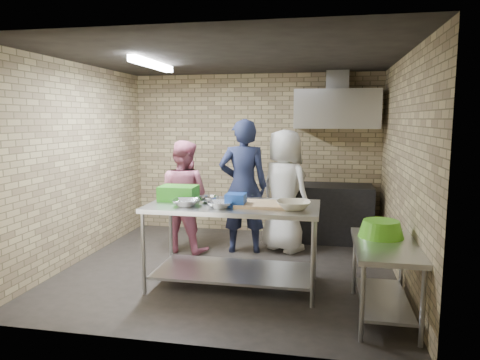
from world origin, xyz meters
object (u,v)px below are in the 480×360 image
green_basin (381,229)px  woman_white (284,191)px  green_crate (178,193)px  man_navy (243,186)px  side_counter (384,280)px  prep_table (233,245)px  bottle_red (339,114)px  bottle_green (365,115)px  blue_tub (236,200)px  stove (334,213)px  woman_pink (183,196)px

green_basin → woman_white: size_ratio=0.26×
green_crate → man_navy: bearing=65.7°
side_counter → man_navy: (-1.77, 1.89, 0.60)m
prep_table → bottle_red: bottle_red is taller
man_navy → bottle_green: bearing=-159.7°
prep_table → man_navy: 1.45m
prep_table → blue_tub: (0.05, -0.10, 0.56)m
stove → bottle_green: bearing=28.1°
blue_tub → man_navy: size_ratio=0.11×
green_crate → woman_pink: woman_pink is taller
green_basin → prep_table: bearing=170.4°
stove → side_counter: bearing=-80.7°
side_counter → green_basin: green_basin is taller
blue_tub → bottle_green: bearing=58.5°
blue_tub → prep_table: bearing=116.6°
green_basin → stove: bearing=99.8°
bottle_green → woman_pink: bearing=-155.0°
bottle_red → woman_pink: bottle_red is taller
side_counter → blue_tub: (-1.58, 0.42, 0.67)m
stove → woman_pink: size_ratio=0.73×
stove → woman_white: woman_white is taller
stove → man_navy: 1.66m
bottle_red → stove: bearing=-101.8°
green_crate → woman_pink: (-0.31, 1.12, -0.24)m
blue_tub → bottle_green: size_ratio=1.45×
prep_table → green_crate: size_ratio=4.50×
bottle_green → man_navy: bearing=-148.0°
woman_pink → blue_tub: bearing=140.9°
woman_white → side_counter: bearing=155.6°
side_counter → green_crate: bearing=164.6°
man_navy → green_basin: bearing=125.1°
bottle_green → side_counter: bearing=-90.0°
side_counter → woman_white: size_ratio=0.67×
side_counter → woman_white: (-1.18, 2.07, 0.52)m
bottle_red → bottle_green: size_ratio=1.20×
side_counter → prep_table: bearing=162.2°
woman_pink → side_counter: bearing=158.8°
green_basin → bottle_green: 2.98m
stove → woman_pink: (-2.19, -0.99, 0.37)m
prep_table → bottle_red: (1.23, 2.47, 1.54)m
man_navy → bottle_red: bearing=-152.8°
stove → green_basin: 2.57m
side_counter → stove: bearing=99.3°
side_counter → man_navy: man_navy is taller
green_basin → woman_pink: bearing=150.1°
side_counter → stove: (-0.45, 2.75, 0.08)m
stove → bottle_green: size_ratio=8.00×
bottle_red → man_navy: bearing=-141.0°
prep_table → woman_pink: 1.63m
stove → bottle_green: 1.65m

